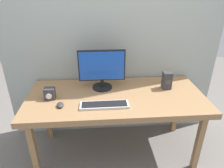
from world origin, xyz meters
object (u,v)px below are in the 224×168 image
at_px(keyboard_primary, 104,105).
at_px(desk, 116,100).
at_px(monitor, 102,69).
at_px(mouse, 60,105).
at_px(speaker_right, 167,80).
at_px(audio_controller, 50,94).

bearing_deg(keyboard_primary, desk, 57.96).
xyz_separation_m(monitor, mouse, (-0.38, -0.34, -0.19)).
xyz_separation_m(monitor, keyboard_primary, (0.01, -0.36, -0.20)).
bearing_deg(desk, speaker_right, 11.12).
distance_m(monitor, mouse, 0.54).
height_order(monitor, mouse, monitor).
distance_m(desk, audio_controller, 0.63).
height_order(desk, keyboard_primary, keyboard_primary).
height_order(desk, mouse, mouse).
bearing_deg(speaker_right, keyboard_primary, -155.60).
bearing_deg(audio_controller, mouse, -51.66).
bearing_deg(mouse, desk, 8.45).
height_order(mouse, speaker_right, speaker_right).
distance_m(keyboard_primary, speaker_right, 0.71).
height_order(desk, speaker_right, speaker_right).
bearing_deg(audio_controller, speaker_right, 6.28).
bearing_deg(monitor, audio_controller, -158.54).
relative_size(monitor, speaker_right, 2.64).
bearing_deg(monitor, mouse, -138.38).
height_order(monitor, keyboard_primary, monitor).
xyz_separation_m(desk, audio_controller, (-0.62, -0.02, 0.11)).
xyz_separation_m(desk, mouse, (-0.50, -0.17, 0.08)).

